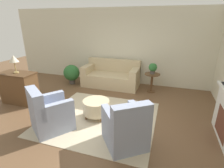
% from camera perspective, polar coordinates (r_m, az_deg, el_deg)
% --- Properties ---
extents(ground_plane, '(16.00, 16.00, 0.00)m').
position_cam_1_polar(ground_plane, '(4.56, -4.02, -10.97)').
color(ground_plane, brown).
extents(wall_back, '(9.77, 0.12, 2.80)m').
position_cam_1_polar(wall_back, '(6.79, 5.23, 11.99)').
color(wall_back, beige).
rests_on(wall_back, ground_plane).
extents(rug, '(2.75, 2.57, 0.01)m').
position_cam_1_polar(rug, '(4.56, -4.02, -10.91)').
color(rug, beige).
rests_on(rug, ground_plane).
extents(couch, '(2.06, 0.97, 0.95)m').
position_cam_1_polar(couch, '(6.58, -0.24, 2.39)').
color(couch, '#C6B289').
rests_on(couch, ground_plane).
extents(armchair_left, '(1.06, 1.08, 1.01)m').
position_cam_1_polar(armchair_left, '(4.17, -19.84, -9.28)').
color(armchair_left, '#8E99B2').
rests_on(armchair_left, rug).
extents(armchair_right, '(1.06, 1.08, 1.01)m').
position_cam_1_polar(armchair_right, '(3.48, 4.52, -14.33)').
color(armchair_right, '#8E99B2').
rests_on(armchair_right, rug).
extents(ottoman_table, '(0.67, 0.67, 0.46)m').
position_cam_1_polar(ottoman_table, '(4.46, -5.18, -7.39)').
color(ottoman_table, '#C6B289').
rests_on(ottoman_table, rug).
extents(side_table, '(0.51, 0.51, 0.65)m').
position_cam_1_polar(side_table, '(6.12, 12.89, 1.40)').
color(side_table, brown).
rests_on(side_table, ground_plane).
extents(dresser, '(1.03, 0.57, 0.93)m').
position_cam_1_polar(dresser, '(5.87, -28.04, -0.95)').
color(dresser, brown).
rests_on(dresser, ground_plane).
extents(potted_plant_on_side_table, '(0.28, 0.28, 0.37)m').
position_cam_1_polar(potted_plant_on_side_table, '(6.01, 13.19, 5.16)').
color(potted_plant_on_side_table, '#4C4742').
rests_on(potted_plant_on_side_table, side_table).
extents(potted_plant_floor, '(0.61, 0.61, 0.75)m').
position_cam_1_polar(potted_plant_floor, '(6.94, -13.06, 3.49)').
color(potted_plant_floor, '#4C4742').
rests_on(potted_plant_floor, ground_plane).
extents(table_lamp, '(0.26, 0.26, 0.50)m').
position_cam_1_polar(table_lamp, '(5.66, -29.42, 6.99)').
color(table_lamp, tan).
rests_on(table_lamp, dresser).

